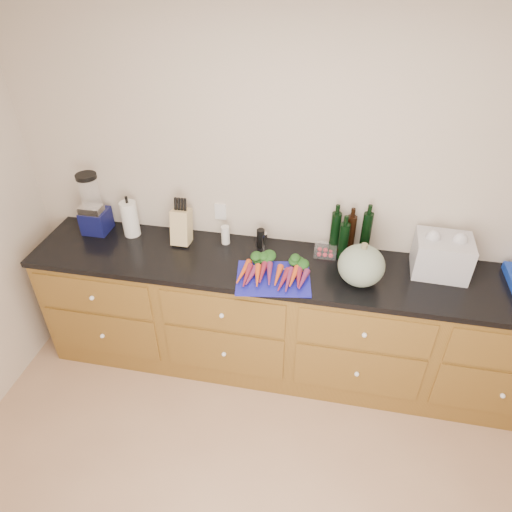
% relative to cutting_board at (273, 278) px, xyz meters
% --- Properties ---
extents(wall_back, '(4.10, 0.05, 2.60)m').
position_rel_cutting_board_xyz_m(wall_back, '(0.15, 0.48, 0.35)').
color(wall_back, beige).
rests_on(wall_back, ground).
extents(cabinets, '(3.60, 0.64, 0.90)m').
position_rel_cutting_board_xyz_m(cabinets, '(0.15, 0.16, -0.50)').
color(cabinets, brown).
rests_on(cabinets, ground).
extents(countertop, '(3.64, 0.62, 0.04)m').
position_rel_cutting_board_xyz_m(countertop, '(0.15, 0.16, -0.03)').
color(countertop, black).
rests_on(countertop, cabinets).
extents(cutting_board, '(0.51, 0.42, 0.01)m').
position_rel_cutting_board_xyz_m(cutting_board, '(0.00, 0.00, 0.00)').
color(cutting_board, '#1819A4').
rests_on(cutting_board, countertop).
extents(carrots, '(0.43, 0.32, 0.06)m').
position_rel_cutting_board_xyz_m(carrots, '(0.00, 0.04, 0.03)').
color(carrots, '#E54E1A').
rests_on(carrots, cutting_board).
extents(squash, '(0.29, 0.29, 0.26)m').
position_rel_cutting_board_xyz_m(squash, '(0.53, 0.07, 0.12)').
color(squash, slate).
rests_on(squash, countertop).
extents(blender_appliance, '(0.18, 0.18, 0.45)m').
position_rel_cutting_board_xyz_m(blender_appliance, '(-1.35, 0.32, 0.19)').
color(blender_appliance, '#0E1145').
rests_on(blender_appliance, countertop).
extents(paper_towel, '(0.12, 0.12, 0.26)m').
position_rel_cutting_board_xyz_m(paper_towel, '(-1.08, 0.32, 0.12)').
color(paper_towel, white).
rests_on(paper_towel, countertop).
extents(knife_block, '(0.12, 0.12, 0.25)m').
position_rel_cutting_board_xyz_m(knife_block, '(-0.70, 0.30, 0.12)').
color(knife_block, tan).
rests_on(knife_block, countertop).
extents(grinder_salt, '(0.06, 0.06, 0.13)m').
position_rel_cutting_board_xyz_m(grinder_salt, '(-0.39, 0.34, 0.06)').
color(grinder_salt, silver).
rests_on(grinder_salt, countertop).
extents(grinder_pepper, '(0.06, 0.06, 0.14)m').
position_rel_cutting_board_xyz_m(grinder_pepper, '(-0.14, 0.34, 0.06)').
color(grinder_pepper, black).
rests_on(grinder_pepper, countertop).
extents(canister_chrome, '(0.05, 0.05, 0.11)m').
position_rel_cutting_board_xyz_m(canister_chrome, '(-0.12, 0.34, 0.05)').
color(canister_chrome, silver).
rests_on(canister_chrome, countertop).
extents(tomato_box, '(0.15, 0.12, 0.07)m').
position_rel_cutting_board_xyz_m(tomato_box, '(0.30, 0.33, 0.03)').
color(tomato_box, white).
rests_on(tomato_box, countertop).
extents(bottles, '(0.27, 0.14, 0.32)m').
position_rel_cutting_board_xyz_m(bottles, '(0.44, 0.37, 0.14)').
color(bottles, black).
rests_on(bottles, countertop).
extents(grocery_bag, '(0.35, 0.28, 0.25)m').
position_rel_cutting_board_xyz_m(grocery_bag, '(1.02, 0.28, 0.12)').
color(grocery_bag, silver).
rests_on(grocery_bag, countertop).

